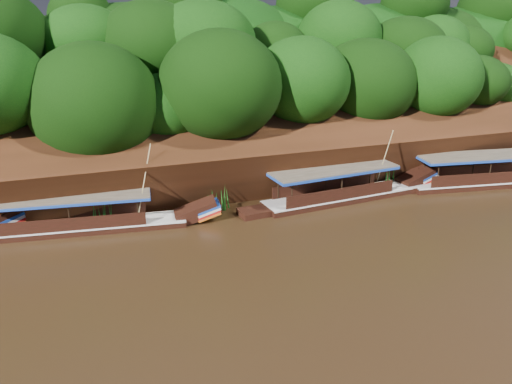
# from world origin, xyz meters

# --- Properties ---
(ground) EXTENTS (160.00, 160.00, 0.00)m
(ground) POSITION_xyz_m (0.00, 0.00, 0.00)
(ground) COLOR black
(ground) RESTS_ON ground
(riverbank) EXTENTS (120.00, 30.06, 19.40)m
(riverbank) POSITION_xyz_m (-0.01, 22.73, 1.89)
(riverbank) COLOR black
(riverbank) RESTS_ON ground
(boat_0) EXTENTS (15.21, 4.46, 6.17)m
(boat_0) POSITION_xyz_m (15.10, 6.88, 0.55)
(boat_0) COLOR black
(boat_0) RESTS_ON ground
(boat_1) EXTENTS (13.90, 3.23, 5.34)m
(boat_1) POSITION_xyz_m (2.91, 7.99, 0.54)
(boat_1) COLOR black
(boat_1) RESTS_ON ground
(boat_2) EXTENTS (14.18, 3.62, 5.45)m
(boat_2) POSITION_xyz_m (-14.12, 8.53, 0.50)
(boat_2) COLOR black
(boat_2) RESTS_ON ground
(reeds) EXTENTS (50.63, 2.39, 2.03)m
(reeds) POSITION_xyz_m (-2.33, 9.54, 0.85)
(reeds) COLOR #1A5D17
(reeds) RESTS_ON ground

